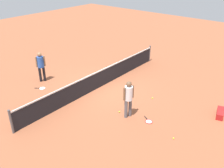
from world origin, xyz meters
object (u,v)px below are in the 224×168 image
object	(u,v)px
tennis_ball_near_player	(174,138)
tennis_ball_by_net	(152,98)
player_far_side	(41,64)
tennis_ball_midcourt	(119,112)
player_near_side	(128,96)
tennis_racket_far_player	(42,88)
equipment_bag	(220,113)
tennis_racket_near_player	(149,121)

from	to	relation	value
tennis_ball_near_player	tennis_ball_by_net	size ratio (longest dim) A/B	1.00
player_far_side	tennis_ball_by_net	distance (m)	6.29
tennis_ball_by_net	tennis_ball_midcourt	xyz separation A→B (m)	(-2.00, 0.50, 0.00)
player_near_side	tennis_racket_far_player	xyz separation A→B (m)	(-0.85, 5.05, -1.00)
tennis_racket_far_player	tennis_ball_midcourt	xyz separation A→B (m)	(0.86, -4.58, 0.02)
player_near_side	tennis_racket_far_player	world-z (taller)	player_near_side
equipment_bag	tennis_ball_by_net	bearing A→B (deg)	101.91
player_far_side	equipment_bag	distance (m)	9.33
player_far_side	tennis_ball_midcourt	bearing A→B (deg)	-87.09
tennis_ball_near_player	tennis_ball_by_net	distance (m)	3.05
player_far_side	tennis_racket_far_player	distance (m)	1.36
tennis_ball_by_net	tennis_racket_near_player	bearing A→B (deg)	-153.35
player_far_side	tennis_racket_near_player	distance (m)	6.75
tennis_ball_by_net	tennis_ball_midcourt	distance (m)	2.06
tennis_racket_far_player	tennis_ball_midcourt	world-z (taller)	tennis_ball_midcourt
player_near_side	tennis_ball_by_net	xyz separation A→B (m)	(2.00, -0.03, -0.98)
tennis_racket_far_player	equipment_bag	world-z (taller)	equipment_bag
tennis_ball_midcourt	equipment_bag	distance (m)	4.41
player_near_side	tennis_ball_midcourt	xyz separation A→B (m)	(0.01, 0.47, -0.98)
tennis_ball_near_player	equipment_bag	distance (m)	2.86
tennis_racket_far_player	tennis_ball_near_player	distance (m)	7.33
player_near_side	player_far_side	bearing A→B (deg)	92.58
player_near_side	tennis_racket_far_player	size ratio (longest dim) A/B	2.98
tennis_racket_far_player	equipment_bag	xyz separation A→B (m)	(3.50, -8.12, 0.13)
tennis_racket_far_player	tennis_ball_midcourt	size ratio (longest dim) A/B	8.64
tennis_racket_far_player	equipment_bag	bearing A→B (deg)	-66.69
tennis_racket_near_player	player_far_side	bearing A→B (deg)	94.43
tennis_racket_far_player	player_far_side	bearing A→B (deg)	49.82
tennis_racket_near_player	equipment_bag	bearing A→B (deg)	-42.13
player_far_side	tennis_ball_by_net	size ratio (longest dim) A/B	25.76
player_near_side	tennis_ball_near_player	size ratio (longest dim) A/B	25.76
tennis_racket_near_player	tennis_ball_midcourt	world-z (taller)	tennis_ball_midcourt
player_near_side	equipment_bag	bearing A→B (deg)	-49.20
equipment_bag	tennis_racket_near_player	bearing A→B (deg)	137.87
equipment_bag	tennis_ball_midcourt	bearing A→B (deg)	126.68
player_near_side	tennis_ball_midcourt	bearing A→B (deg)	88.87
tennis_ball_by_net	player_far_side	bearing A→B (deg)	111.38
tennis_ball_near_player	tennis_ball_midcourt	bearing A→B (deg)	87.83
tennis_ball_near_player	equipment_bag	world-z (taller)	equipment_bag
tennis_racket_far_player	tennis_ball_by_net	size ratio (longest dim) A/B	8.64
tennis_ball_near_player	tennis_ball_by_net	bearing A→B (deg)	46.54
player_near_side	tennis_ball_near_player	xyz separation A→B (m)	(-0.09, -2.24, -0.98)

